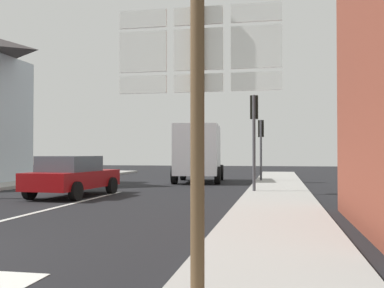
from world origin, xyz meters
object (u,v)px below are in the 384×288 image
Objects in this scene: traffic_light_near_right at (254,121)px; sedan_far at (72,176)px; route_sign_post at (198,110)px; traffic_light_far_right at (261,136)px; delivery_truck at (199,152)px.

sedan_far is at bearing -160.85° from traffic_light_near_right.
traffic_light_far_right reaches higher than route_sign_post.
route_sign_post is at bearing -79.92° from delivery_truck.
traffic_light_far_right is 0.88× the size of traffic_light_near_right.
traffic_light_far_right is (3.32, 0.29, 0.82)m from delivery_truck.
traffic_light_far_right is (6.42, 8.99, 1.71)m from sedan_far.
sedan_far is 9.28m from delivery_truck.
traffic_light_near_right reaches higher than sedan_far.
traffic_light_near_right reaches higher than traffic_light_far_right.
route_sign_post is 12.98m from traffic_light_near_right.
traffic_light_near_right is at bearing -62.84° from delivery_truck.
traffic_light_far_right is at bearing 54.49° from sedan_far.
delivery_truck is 3.43m from traffic_light_far_right.
sedan_far is 11.18m from traffic_light_far_right.
route_sign_post is 19.73m from traffic_light_far_right.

